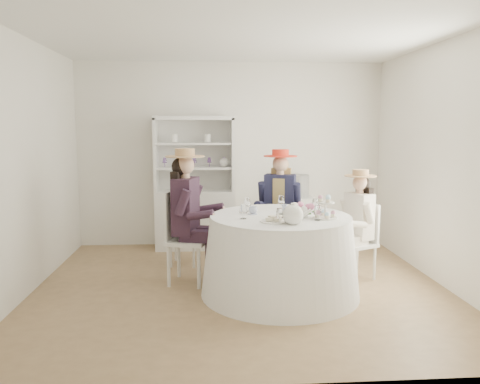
{
  "coord_description": "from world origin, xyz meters",
  "views": [
    {
      "loc": [
        -0.36,
        -4.97,
        1.76
      ],
      "look_at": [
        0.0,
        0.1,
        1.05
      ],
      "focal_mm": 35.0,
      "sensor_mm": 36.0,
      "label": 1
    }
  ],
  "objects": [
    {
      "name": "ceiling",
      "position": [
        0.0,
        0.0,
        2.7
      ],
      "size": [
        4.5,
        4.5,
        0.0
      ],
      "primitive_type": "plane",
      "rotation": [
        3.14,
        0.0,
        0.0
      ],
      "color": "white",
      "rests_on": "wall_back"
    },
    {
      "name": "teacup_b",
      "position": [
        0.49,
        0.06,
        0.87
      ],
      "size": [
        0.08,
        0.08,
        0.06
      ],
      "primitive_type": "imported",
      "rotation": [
        0.0,
        0.0,
        -0.29
      ],
      "color": "white",
      "rests_on": "tea_table"
    },
    {
      "name": "cupcake_stand",
      "position": [
        0.83,
        -0.41,
        0.93
      ],
      "size": [
        0.24,
        0.24,
        0.23
      ],
      "rotation": [
        0.0,
        0.0,
        0.09
      ],
      "color": "white",
      "rests_on": "tea_table"
    },
    {
      "name": "flower_arrangement",
      "position": [
        0.62,
        -0.3,
        0.94
      ],
      "size": [
        0.19,
        0.19,
        0.07
      ],
      "rotation": [
        0.0,
        0.0,
        0.16
      ],
      "color": "pink",
      "rests_on": "tea_table"
    },
    {
      "name": "wall_left",
      "position": [
        -2.25,
        0.0,
        1.35
      ],
      "size": [
        0.0,
        4.5,
        4.5
      ],
      "primitive_type": "plane",
      "rotation": [
        1.57,
        0.0,
        1.57
      ],
      "color": "silver",
      "rests_on": "ground"
    },
    {
      "name": "wall_right",
      "position": [
        2.25,
        0.0,
        1.35
      ],
      "size": [
        0.0,
        4.5,
        4.5
      ],
      "primitive_type": "plane",
      "rotation": [
        1.57,
        0.0,
        -1.57
      ],
      "color": "silver",
      "rests_on": "ground"
    },
    {
      "name": "ground",
      "position": [
        0.0,
        0.0,
        0.0
      ],
      "size": [
        4.5,
        4.5,
        0.0
      ],
      "primitive_type": "plane",
      "color": "olive",
      "rests_on": "ground"
    },
    {
      "name": "guest_mid",
      "position": [
        0.55,
        0.83,
        0.84
      ],
      "size": [
        0.56,
        0.61,
        1.48
      ],
      "rotation": [
        0.0,
        0.0,
        -0.31
      ],
      "color": "silver",
      "rests_on": "ground"
    },
    {
      "name": "tea_table",
      "position": [
        0.4,
        -0.22,
        0.42
      ],
      "size": [
        1.67,
        1.67,
        0.84
      ],
      "rotation": [
        0.0,
        0.0,
        0.2
      ],
      "color": "white",
      "rests_on": "ground"
    },
    {
      "name": "flower_bowl",
      "position": [
        0.6,
        -0.28,
        0.87
      ],
      "size": [
        0.27,
        0.27,
        0.06
      ],
      "primitive_type": "imported",
      "rotation": [
        0.0,
        0.0,
        0.27
      ],
      "color": "white",
      "rests_on": "tea_table"
    },
    {
      "name": "spare_chair",
      "position": [
        -0.67,
        0.85,
        0.48
      ],
      "size": [
        0.42,
        0.42,
        0.89
      ],
      "rotation": [
        0.0,
        0.0,
        2.99
      ],
      "color": "silver",
      "rests_on": "ground"
    },
    {
      "name": "guest_left",
      "position": [
        -0.58,
        0.19,
        0.86
      ],
      "size": [
        0.62,
        0.58,
        1.52
      ],
      "rotation": [
        0.0,
        0.0,
        1.3
      ],
      "color": "silver",
      "rests_on": "ground"
    },
    {
      "name": "teacup_a",
      "position": [
        0.12,
        -0.13,
        0.88
      ],
      "size": [
        0.11,
        0.11,
        0.07
      ],
      "primitive_type": "imported",
      "rotation": [
        0.0,
        0.0,
        0.27
      ],
      "color": "white",
      "rests_on": "tea_table"
    },
    {
      "name": "teacup_c",
      "position": [
        0.6,
        -0.03,
        0.88
      ],
      "size": [
        0.11,
        0.11,
        0.07
      ],
      "primitive_type": "imported",
      "rotation": [
        0.0,
        0.0,
        -0.43
      ],
      "color": "white",
      "rests_on": "tea_table"
    },
    {
      "name": "guest_right",
      "position": [
        1.37,
        0.21,
        0.72
      ],
      "size": [
        0.54,
        0.49,
        1.28
      ],
      "rotation": [
        0.0,
        0.0,
        -1.14
      ],
      "color": "silver",
      "rests_on": "ground"
    },
    {
      "name": "wall_back",
      "position": [
        0.0,
        2.0,
        1.35
      ],
      "size": [
        4.5,
        0.0,
        4.5
      ],
      "primitive_type": "plane",
      "rotation": [
        1.57,
        0.0,
        0.0
      ],
      "color": "silver",
      "rests_on": "ground"
    },
    {
      "name": "wall_front",
      "position": [
        0.0,
        -2.0,
        1.35
      ],
      "size": [
        4.5,
        0.0,
        4.5
      ],
      "primitive_type": "plane",
      "rotation": [
        -1.57,
        0.0,
        0.0
      ],
      "color": "silver",
      "rests_on": "ground"
    },
    {
      "name": "hutch",
      "position": [
        -0.54,
        1.77,
        0.68
      ],
      "size": [
        1.29,
        0.84,
        1.91
      ],
      "rotation": [
        0.0,
        0.0,
        -0.4
      ],
      "color": "silver",
      "rests_on": "ground"
    },
    {
      "name": "side_table",
      "position": [
        0.97,
        1.75,
        0.37
      ],
      "size": [
        0.48,
        0.48,
        0.74
      ],
      "primitive_type": "cube",
      "rotation": [
        0.0,
        0.0,
        -0.01
      ],
      "color": "silver",
      "rests_on": "ground"
    },
    {
      "name": "table_teapot",
      "position": [
        0.45,
        -0.66,
        0.93
      ],
      "size": [
        0.28,
        0.2,
        0.21
      ],
      "rotation": [
        0.0,
        0.0,
        -0.02
      ],
      "color": "white",
      "rests_on": "tea_table"
    },
    {
      "name": "stemware_set",
      "position": [
        0.4,
        -0.22,
        0.92
      ],
      "size": [
        0.88,
        0.92,
        0.15
      ],
      "color": "white",
      "rests_on": "tea_table"
    },
    {
      "name": "hatbox",
      "position": [
        0.97,
        1.75,
        0.9
      ],
      "size": [
        0.41,
        0.41,
        0.33
      ],
      "primitive_type": "cylinder",
      "rotation": [
        0.0,
        0.0,
        -0.29
      ],
      "color": "black",
      "rests_on": "side_table"
    },
    {
      "name": "sandwich_plate",
      "position": [
        0.28,
        -0.55,
        0.86
      ],
      "size": [
        0.26,
        0.26,
        0.06
      ],
      "rotation": [
        0.0,
        0.0,
        -0.37
      ],
      "color": "white",
      "rests_on": "tea_table"
    }
  ]
}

